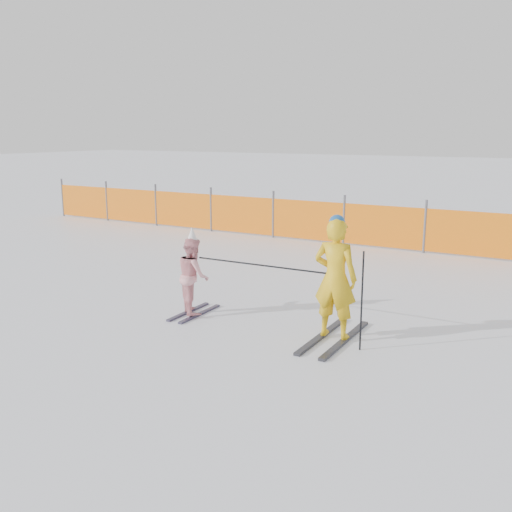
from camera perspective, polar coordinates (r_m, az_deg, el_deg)
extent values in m
plane|color=white|center=(8.22, -1.75, -7.48)|extent=(120.00, 120.00, 0.00)
cube|color=black|center=(8.03, 6.62, -7.89)|extent=(0.09, 1.63, 0.04)
cube|color=black|center=(7.91, 8.91, -8.27)|extent=(0.09, 1.63, 0.04)
imported|color=yellow|center=(7.72, 7.93, -2.23)|extent=(0.61, 0.41, 1.64)
sphere|color=#1B5495|center=(7.57, 8.10, 3.31)|extent=(0.22, 0.22, 0.22)
cube|color=black|center=(9.06, -6.78, -5.55)|extent=(0.09, 1.03, 0.03)
cube|color=black|center=(8.94, -5.64, -5.78)|extent=(0.09, 1.03, 0.03)
imported|color=pink|center=(8.83, -6.30, -1.92)|extent=(0.73, 0.72, 1.18)
cone|color=white|center=(8.70, -6.40, 2.10)|extent=(0.19, 0.19, 0.24)
cylinder|color=black|center=(7.44, 10.53, -4.49)|extent=(0.02, 0.02, 1.32)
cylinder|color=black|center=(8.17, 0.33, -0.91)|extent=(2.07, 0.07, 0.02)
cylinder|color=#595960|center=(20.23, -18.77, 5.57)|extent=(0.06, 0.06, 1.25)
cylinder|color=#595960|center=(18.79, -14.69, 5.34)|extent=(0.06, 0.06, 1.25)
cylinder|color=#595960|center=(17.45, -9.97, 5.05)|extent=(0.06, 0.06, 1.25)
cylinder|color=#595960|center=(16.25, -4.51, 4.67)|extent=(0.06, 0.06, 1.25)
cylinder|color=#595960|center=(15.22, 1.74, 4.18)|extent=(0.06, 0.06, 1.25)
cylinder|color=#595960|center=(14.40, 8.78, 3.57)|extent=(0.06, 0.06, 1.25)
cylinder|color=#595960|center=(13.82, 16.54, 2.84)|extent=(0.06, 0.06, 1.25)
cube|color=orange|center=(15.67, -1.13, 4.14)|extent=(14.23, 0.03, 1.00)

